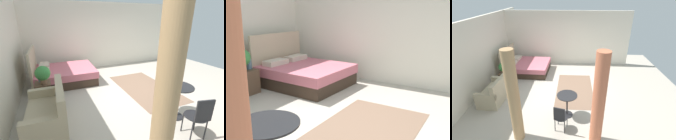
# 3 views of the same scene
# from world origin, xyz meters

# --- Properties ---
(ground_plane) EXTENTS (8.58, 9.46, 0.02)m
(ground_plane) POSITION_xyz_m (0.00, 0.00, -0.01)
(ground_plane) COLOR #B2A899
(wall_right) EXTENTS (0.12, 6.46, 2.79)m
(wall_right) POSITION_xyz_m (2.79, 0.00, 1.39)
(wall_right) COLOR silver
(wall_right) RESTS_ON ground
(area_rug) EXTENTS (2.57, 1.44, 0.01)m
(area_rug) POSITION_xyz_m (-0.03, -0.45, 0.00)
(area_rug) COLOR #7F604C
(area_rug) RESTS_ON ground
(bed) EXTENTS (1.71, 2.03, 1.23)m
(bed) POSITION_xyz_m (1.52, 1.90, 0.29)
(bed) COLOR #38281E
(bed) RESTS_ON ground
(nightstand) EXTENTS (0.43, 0.39, 0.53)m
(nightstand) POSITION_xyz_m (0.31, 2.53, 0.27)
(nightstand) COLOR brown
(nightstand) RESTS_ON ground
(potted_plant) EXTENTS (0.37, 0.37, 0.48)m
(potted_plant) POSITION_xyz_m (0.21, 2.49, 0.82)
(potted_plant) COLOR brown
(potted_plant) RESTS_ON nightstand
(vase) EXTENTS (0.13, 0.13, 0.22)m
(vase) POSITION_xyz_m (0.43, 2.56, 0.64)
(vase) COLOR slate
(vase) RESTS_ON nightstand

